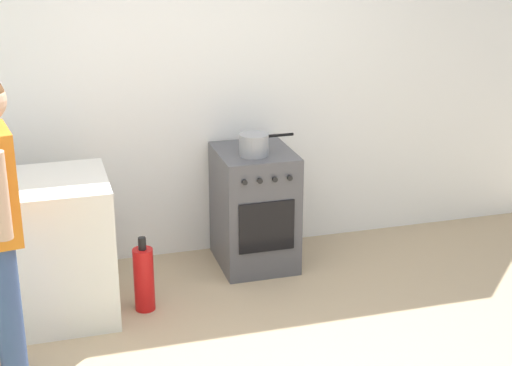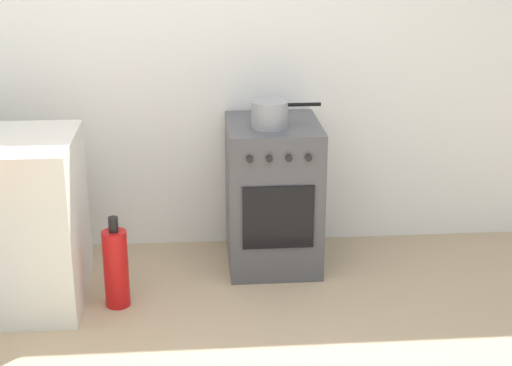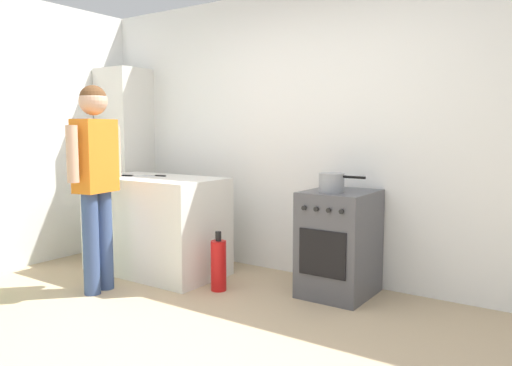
{
  "view_description": "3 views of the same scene",
  "coord_description": "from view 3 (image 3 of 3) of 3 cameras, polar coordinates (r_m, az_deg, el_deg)",
  "views": [
    {
      "loc": [
        -1.08,
        -3.41,
        2.46
      ],
      "look_at": [
        0.1,
        0.67,
        0.95
      ],
      "focal_mm": 55.0,
      "sensor_mm": 36.0,
      "label": 1
    },
    {
      "loc": [
        -0.09,
        -2.66,
        1.99
      ],
      "look_at": [
        0.18,
        0.74,
        0.79
      ],
      "focal_mm": 55.0,
      "sensor_mm": 36.0,
      "label": 2
    },
    {
      "loc": [
        2.03,
        -2.07,
        1.34
      ],
      "look_at": [
        -0.06,
        0.98,
        0.94
      ],
      "focal_mm": 35.0,
      "sensor_mm": 36.0,
      "label": 3
    }
  ],
  "objects": [
    {
      "name": "fire_extinguisher",
      "position": [
        4.22,
        -4.31,
        -9.31
      ],
      "size": [
        0.13,
        0.13,
        0.5
      ],
      "color": "red",
      "rests_on": "ground"
    },
    {
      "name": "back_wall",
      "position": [
        4.51,
        7.64,
        5.56
      ],
      "size": [
        6.0,
        0.1,
        2.6
      ],
      "primitive_type": "cube",
      "color": "white",
      "rests_on": "ground"
    },
    {
      "name": "ground_plane",
      "position": [
        3.2,
        -9.61,
        -18.74
      ],
      "size": [
        8.0,
        8.0,
        0.0
      ],
      "primitive_type": "plane",
      "color": "tan"
    },
    {
      "name": "knife_carving",
      "position": [
        4.85,
        -13.48,
        0.8
      ],
      "size": [
        0.32,
        0.14,
        0.01
      ],
      "color": "silver",
      "rests_on": "counter_unit"
    },
    {
      "name": "pot",
      "position": [
        3.97,
        8.66,
        0.06
      ],
      "size": [
        0.38,
        0.2,
        0.15
      ],
      "color": "gray",
      "rests_on": "oven_left"
    },
    {
      "name": "counter_unit",
      "position": [
        4.79,
        -11.37,
        -4.71
      ],
      "size": [
        1.3,
        0.7,
        0.9
      ],
      "primitive_type": "cube",
      "color": "silver",
      "rests_on": "ground"
    },
    {
      "name": "larder_cabinet",
      "position": [
        5.74,
        -14.69,
        2.53
      ],
      "size": [
        0.48,
        0.44,
        2.0
      ],
      "primitive_type": "cube",
      "color": "silver",
      "rests_on": "ground"
    },
    {
      "name": "oven_left",
      "position": [
        4.12,
        9.49,
        -6.77
      ],
      "size": [
        0.52,
        0.62,
        0.85
      ],
      "color": "#4C4C51",
      "rests_on": "ground"
    },
    {
      "name": "knife_utility",
      "position": [
        4.84,
        -11.42,
        0.84
      ],
      "size": [
        0.25,
        0.07,
        0.01
      ],
      "color": "silver",
      "rests_on": "counter_unit"
    },
    {
      "name": "person",
      "position": [
        4.25,
        -17.87,
        1.54
      ],
      "size": [
        0.25,
        0.56,
        1.69
      ],
      "color": "#384C7A",
      "rests_on": "ground"
    }
  ]
}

